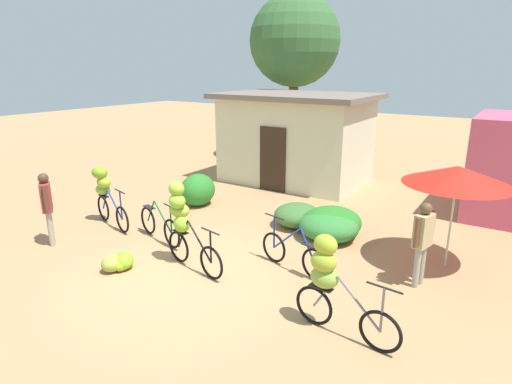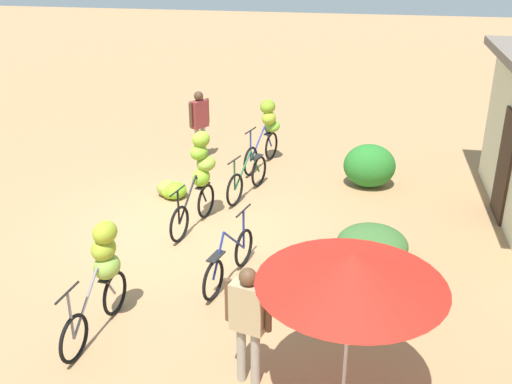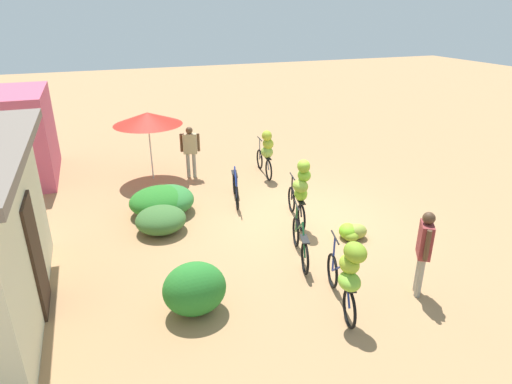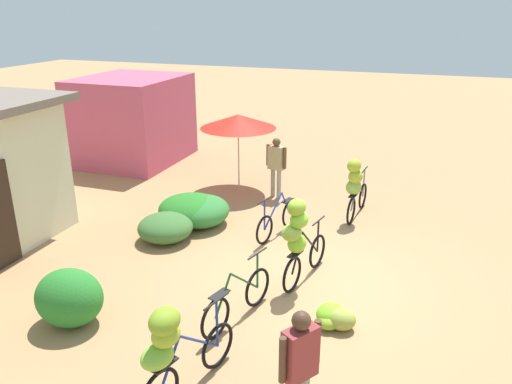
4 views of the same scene
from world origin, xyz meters
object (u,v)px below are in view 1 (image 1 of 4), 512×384
at_px(market_umbrella, 458,175).
at_px(person_vendor, 423,236).
at_px(tree_behind_building, 295,42).
at_px(bicycle_leftmost, 105,190).
at_px(building_low, 296,137).
at_px(banana_pile_on_ground, 119,262).
at_px(bicycle_center_loaded, 183,219).
at_px(bicycle_by_shop, 293,254).
at_px(bicycle_near_pile, 159,225).
at_px(bicycle_rightmost, 330,277).
at_px(person_bystander, 47,202).

distance_m(market_umbrella, person_vendor, 1.45).
height_order(tree_behind_building, market_umbrella, tree_behind_building).
xyz_separation_m(bicycle_leftmost, person_vendor, (7.24, 0.96, 0.08)).
bearing_deg(market_umbrella, person_vendor, -103.91).
distance_m(building_low, person_vendor, 7.40).
height_order(market_umbrella, banana_pile_on_ground, market_umbrella).
distance_m(bicycle_center_loaded, banana_pile_on_ground, 1.49).
bearing_deg(market_umbrella, bicycle_by_shop, -143.01).
height_order(bicycle_leftmost, person_vendor, person_vendor).
xyz_separation_m(bicycle_center_loaded, person_vendor, (4.04, 1.65, -0.02)).
xyz_separation_m(bicycle_near_pile, bicycle_rightmost, (4.52, -1.05, 0.50)).
distance_m(tree_behind_building, person_bystander, 11.32).
height_order(bicycle_leftmost, bicycle_rightmost, bicycle_rightmost).
height_order(bicycle_leftmost, bicycle_by_shop, bicycle_leftmost).
bearing_deg(person_bystander, person_vendor, 19.26).
distance_m(bicycle_center_loaded, bicycle_by_shop, 2.21).
relative_size(tree_behind_building, bicycle_leftmost, 3.85).
bearing_deg(bicycle_near_pile, person_vendor, 11.12).
distance_m(bicycle_by_shop, banana_pile_on_ground, 3.36).
relative_size(market_umbrella, bicycle_leftmost, 1.19).
height_order(market_umbrella, bicycle_leftmost, market_umbrella).
distance_m(banana_pile_on_ground, person_bystander, 2.33).
bearing_deg(person_vendor, building_low, 135.14).
bearing_deg(market_umbrella, banana_pile_on_ground, -145.53).
distance_m(tree_behind_building, bicycle_near_pile, 10.34).
bearing_deg(tree_behind_building, market_umbrella, -44.42).
xyz_separation_m(tree_behind_building, bicycle_center_loaded, (2.91, -9.85, -3.72)).
bearing_deg(bicycle_leftmost, market_umbrella, 15.41).
bearing_deg(bicycle_near_pile, bicycle_center_loaded, -25.07).
distance_m(market_umbrella, bicycle_center_loaded, 5.20).
relative_size(bicycle_center_loaded, person_vendor, 1.09).
relative_size(market_umbrella, person_bystander, 1.24).
relative_size(bicycle_center_loaded, banana_pile_on_ground, 2.42).
relative_size(tree_behind_building, bicycle_center_loaded, 3.86).
distance_m(bicycle_rightmost, person_vendor, 2.25).
bearing_deg(bicycle_leftmost, banana_pile_on_ground, -34.10).
relative_size(tree_behind_building, market_umbrella, 3.24).
bearing_deg(banana_pile_on_ground, bicycle_by_shop, 32.19).
xyz_separation_m(tree_behind_building, bicycle_near_pile, (1.62, -9.25, -4.33)).
bearing_deg(tree_behind_building, bicycle_near_pile, -80.06).
bearing_deg(person_vendor, banana_pile_on_ground, -153.42).
relative_size(tree_behind_building, bicycle_by_shop, 4.00).
xyz_separation_m(bicycle_near_pile, person_bystander, (-1.82, -1.45, 0.63)).
distance_m(building_low, bicycle_by_shop, 6.77).
xyz_separation_m(banana_pile_on_ground, person_vendor, (4.97, 2.49, 0.79)).
bearing_deg(bicycle_rightmost, market_umbrella, 71.31).
bearing_deg(banana_pile_on_ground, bicycle_leftmost, 145.90).
xyz_separation_m(building_low, bicycle_near_pile, (-0.10, -6.26, -1.12)).
height_order(building_low, bicycle_rightmost, building_low).
xyz_separation_m(tree_behind_building, banana_pile_on_ground, (1.98, -10.69, -4.53)).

